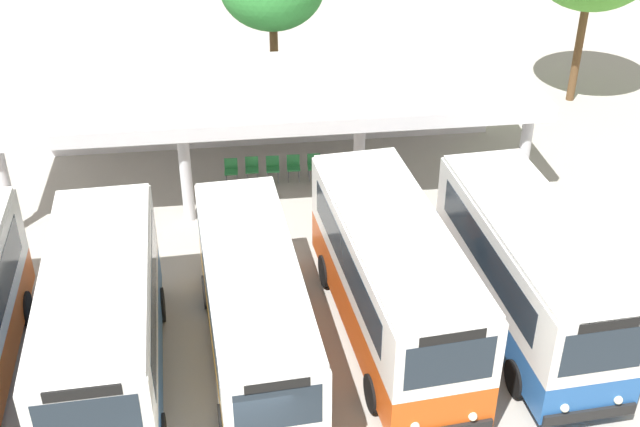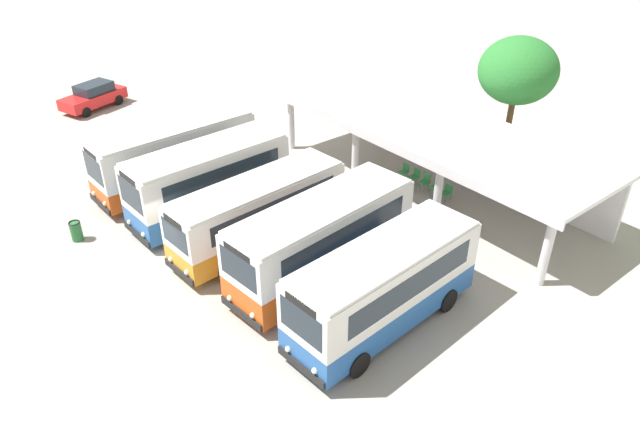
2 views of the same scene
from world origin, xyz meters
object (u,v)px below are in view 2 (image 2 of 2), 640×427
Objects in this scene: parked_car_flank at (93,96)px; city_bus_middle_cream at (259,211)px; city_bus_nearest_orange at (175,154)px; waiting_chair_middle_seat at (425,181)px; city_bus_second_in_row at (209,179)px; litter_bin_apron at (76,231)px; city_bus_fifth_blue at (384,284)px; waiting_chair_fourth_seat at (436,186)px; city_bus_fourth_amber at (322,238)px; waiting_chair_end_by_column at (404,170)px; waiting_chair_fifth_seat at (447,191)px; waiting_chair_second_from_end at (415,175)px.

city_bus_middle_cream is at bearing -1.44° from parked_car_flank.
waiting_chair_middle_seat is at bearing 49.61° from city_bus_nearest_orange.
city_bus_second_in_row is 8.71× the size of waiting_chair_middle_seat.
city_bus_second_in_row is at bearing 71.69° from litter_bin_apron.
parked_car_flank is at bearing 178.56° from city_bus_middle_cream.
city_bus_middle_cream is at bearing 2.51° from city_bus_nearest_orange.
city_bus_middle_cream is at bearing -175.87° from city_bus_fifth_blue.
litter_bin_apron is at bearing -115.24° from waiting_chair_fourth_seat.
city_bus_fourth_amber is at bearing 9.59° from city_bus_middle_cream.
waiting_chair_end_by_column is 2.80m from waiting_chair_fifth_seat.
litter_bin_apron is (-6.35, -14.95, -0.07)m from waiting_chair_middle_seat.
city_bus_nearest_orange reaches higher than city_bus_middle_cream.
city_bus_fifth_blue reaches higher than waiting_chair_middle_seat.
city_bus_second_in_row is 6.01m from litter_bin_apron.
city_bus_second_in_row is 10.27m from waiting_chair_second_from_end.
parked_car_flank is 16.34m from litter_bin_apron.
city_bus_nearest_orange is at bearing -135.08° from waiting_chair_fifth_seat.
city_bus_fourth_amber is 1.05× the size of city_bus_fifth_blue.
city_bus_fifth_blue is at bearing -1.40° from city_bus_fourth_amber.
city_bus_nearest_orange is 12.76m from waiting_chair_fourth_seat.
city_bus_middle_cream reaches higher than waiting_chair_fifth_seat.
city_bus_nearest_orange is 9.06× the size of litter_bin_apron.
waiting_chair_end_by_column is 15.75m from litter_bin_apron.
city_bus_second_in_row reaches higher than city_bus_middle_cream.
city_bus_fifth_blue is at bearing 28.00° from litter_bin_apron.
city_bus_fourth_amber is 9.39× the size of waiting_chair_fourth_seat.
waiting_chair_fourth_seat is at bearing -1.52° from waiting_chair_second_from_end.
city_bus_fourth_amber reaches higher than city_bus_nearest_orange.
city_bus_fifth_blue is 8.91× the size of waiting_chair_second_from_end.
waiting_chair_end_by_column is 1.00× the size of waiting_chair_middle_seat.
city_bus_nearest_orange is at bearing -130.39° from waiting_chair_middle_seat.
waiting_chair_second_from_end is at bearing 109.63° from city_bus_fourth_amber.
waiting_chair_fourth_seat is (2.10, -0.00, 0.00)m from waiting_chair_end_by_column.
waiting_chair_fifth_seat is at bearing 62.58° from litter_bin_apron.
waiting_chair_fifth_seat is (-0.92, 8.43, -1.32)m from city_bus_fourth_amber.
parked_car_flank is 5.33× the size of waiting_chair_fifth_seat.
city_bus_middle_cream is 9.29× the size of waiting_chair_fourth_seat.
waiting_chair_middle_seat is at bearing 123.95° from city_bus_fifth_blue.
waiting_chair_fifth_seat is at bearing -0.34° from waiting_chair_end_by_column.
city_bus_fifth_blue reaches higher than city_bus_middle_cream.
waiting_chair_end_by_column is at bearing 55.00° from city_bus_nearest_orange.
city_bus_fifth_blue is (10.25, 0.88, -0.08)m from city_bus_second_in_row.
city_bus_fifth_blue is at bearing 3.32° from city_bus_nearest_orange.
waiting_chair_second_from_end is 1.00× the size of waiting_chair_fifth_seat.
city_bus_fourth_amber is 8.98× the size of litter_bin_apron.
parked_car_flank reaches higher than waiting_chair_middle_seat.
city_bus_nearest_orange is 12.30m from waiting_chair_middle_seat.
parked_car_flank is 5.09× the size of litter_bin_apron.
litter_bin_apron reaches higher than waiting_chair_middle_seat.
waiting_chair_fourth_seat is 0.70m from waiting_chair_fifth_seat.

